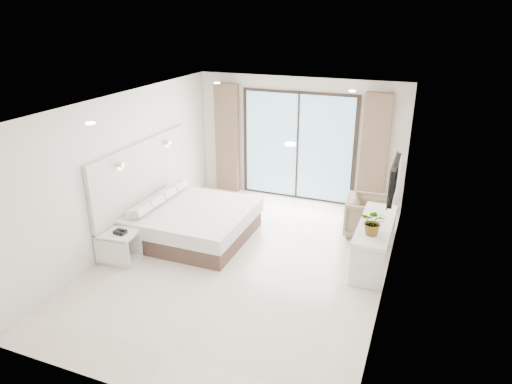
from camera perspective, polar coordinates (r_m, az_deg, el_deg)
ground at (r=7.87m, az=-1.44°, el=-8.65°), size 6.20×6.20×0.00m
room_shell at (r=7.98m, az=-0.62°, el=4.25°), size 4.62×6.22×2.72m
bed at (r=8.62m, az=-7.99°, el=-3.71°), size 2.09×1.99×0.72m
nightstand at (r=8.09m, az=-16.66°, el=-6.59°), size 0.63×0.54×0.53m
phone at (r=7.92m, az=-16.62°, el=-4.80°), size 0.19×0.15×0.06m
console_desk at (r=7.77m, az=14.66°, el=-5.09°), size 0.54×1.71×0.77m
plant at (r=7.21m, az=14.47°, el=-3.98°), size 0.43×0.47×0.33m
armchair at (r=8.86m, az=13.78°, el=-2.75°), size 0.80×0.84×0.81m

